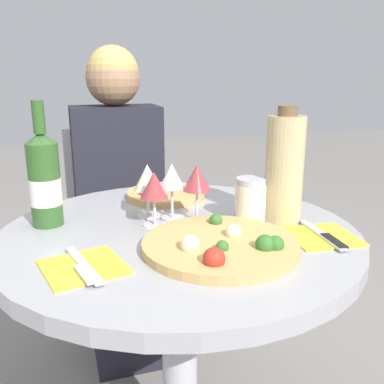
{
  "coord_description": "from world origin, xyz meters",
  "views": [
    {
      "loc": [
        -0.26,
        -0.94,
        1.08
      ],
      "look_at": [
        0.02,
        -0.03,
        0.81
      ],
      "focal_mm": 40.0,
      "sensor_mm": 36.0,
      "label": 1
    }
  ],
  "objects_px": {
    "dining_table": "(179,290)",
    "seated_diner": "(122,213)",
    "tall_carafe": "(284,169)",
    "pizza_large": "(221,245)",
    "wine_bottle": "(44,180)",
    "chair_behind_diner": "(119,233)"
  },
  "relations": [
    {
      "from": "dining_table",
      "to": "tall_carafe",
      "type": "relative_size",
      "value": 2.98
    },
    {
      "from": "seated_diner",
      "to": "tall_carafe",
      "type": "relative_size",
      "value": 4.05
    },
    {
      "from": "seated_diner",
      "to": "pizza_large",
      "type": "height_order",
      "value": "seated_diner"
    },
    {
      "from": "pizza_large",
      "to": "wine_bottle",
      "type": "height_order",
      "value": "wine_bottle"
    },
    {
      "from": "dining_table",
      "to": "pizza_large",
      "type": "xyz_separation_m",
      "value": [
        0.05,
        -0.15,
        0.18
      ]
    },
    {
      "from": "pizza_large",
      "to": "seated_diner",
      "type": "bearing_deg",
      "value": 96.97
    },
    {
      "from": "chair_behind_diner",
      "to": "pizza_large",
      "type": "bearing_deg",
      "value": 95.97
    },
    {
      "from": "dining_table",
      "to": "wine_bottle",
      "type": "relative_size",
      "value": 2.83
    },
    {
      "from": "dining_table",
      "to": "tall_carafe",
      "type": "distance_m",
      "value": 0.4
    },
    {
      "from": "wine_bottle",
      "to": "tall_carafe",
      "type": "relative_size",
      "value": 1.05
    },
    {
      "from": "dining_table",
      "to": "wine_bottle",
      "type": "bearing_deg",
      "value": 156.68
    },
    {
      "from": "dining_table",
      "to": "wine_bottle",
      "type": "xyz_separation_m",
      "value": [
        -0.3,
        0.13,
        0.28
      ]
    },
    {
      "from": "chair_behind_diner",
      "to": "seated_diner",
      "type": "relative_size",
      "value": 0.72
    },
    {
      "from": "seated_diner",
      "to": "tall_carafe",
      "type": "distance_m",
      "value": 0.81
    },
    {
      "from": "pizza_large",
      "to": "tall_carafe",
      "type": "xyz_separation_m",
      "value": [
        0.22,
        0.13,
        0.12
      ]
    },
    {
      "from": "chair_behind_diner",
      "to": "seated_diner",
      "type": "xyz_separation_m",
      "value": [
        -0.0,
        -0.14,
        0.13
      ]
    },
    {
      "from": "tall_carafe",
      "to": "seated_diner",
      "type": "bearing_deg",
      "value": 114.99
    },
    {
      "from": "dining_table",
      "to": "seated_diner",
      "type": "bearing_deg",
      "value": 94.05
    },
    {
      "from": "seated_diner",
      "to": "pizza_large",
      "type": "distance_m",
      "value": 0.84
    },
    {
      "from": "dining_table",
      "to": "tall_carafe",
      "type": "xyz_separation_m",
      "value": [
        0.27,
        -0.02,
        0.3
      ]
    },
    {
      "from": "tall_carafe",
      "to": "wine_bottle",
      "type": "bearing_deg",
      "value": 165.48
    },
    {
      "from": "pizza_large",
      "to": "dining_table",
      "type": "bearing_deg",
      "value": 109.19
    }
  ]
}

